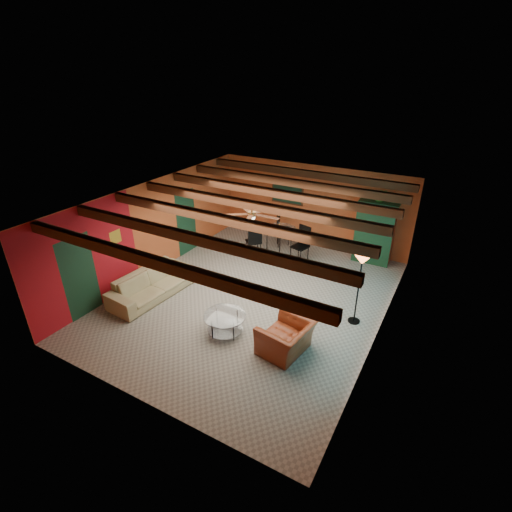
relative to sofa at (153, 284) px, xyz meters
The scene contains 11 objects.
room 3.36m from the sofa, 28.84° to the left, with size 6.52×8.01×2.71m.
sofa is the anchor object (origin of this frame).
armchair 4.02m from the sofa, ahead, with size 1.08×0.94×0.70m, color maroon.
coffee_table 2.57m from the sofa, ahead, with size 0.97×0.97×0.49m, color white, non-canonical shape.
dining_table 4.33m from the sofa, 65.76° to the left, with size 2.23×2.23×1.16m, color silver, non-canonical shape.
armoire 6.71m from the sofa, 47.00° to the left, with size 1.08×0.53×1.89m, color maroon.
floor_lamp 5.25m from the sofa, 16.43° to the left, with size 0.36×0.36×1.80m, color black, non-canonical shape.
ceiling_fan 3.32m from the sofa, 26.72° to the left, with size 1.50×1.50×0.44m, color #472614, non-canonical shape.
painting 5.50m from the sofa, 74.20° to the left, with size 1.05×0.03×0.65m, color black.
potted_plant 6.91m from the sofa, 47.00° to the left, with size 0.40×0.35×0.45m, color #26661E.
vase 4.42m from the sofa, 65.76° to the left, with size 0.17×0.17×0.18m, color orange.
Camera 1 is at (4.25, -7.38, 5.54)m, focal length 26.73 mm.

